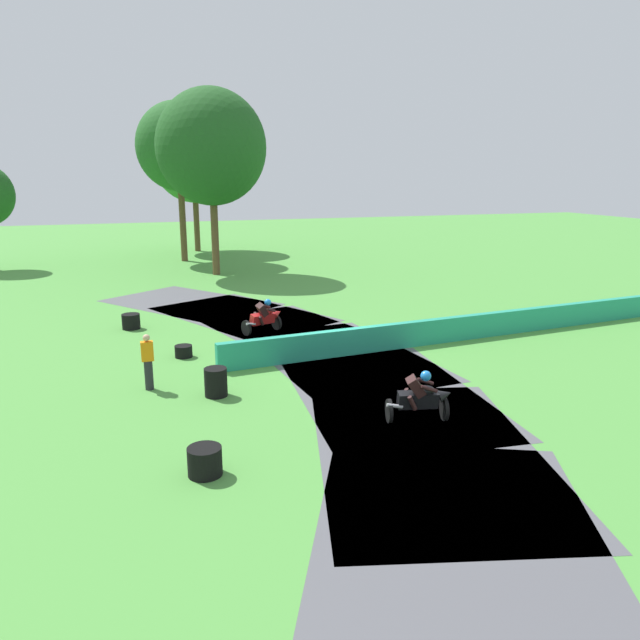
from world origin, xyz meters
name	(u,v)px	position (x,y,z in m)	size (l,w,h in m)	color
ground_plane	(342,355)	(0.00, 0.00, 0.00)	(120.00, 120.00, 0.00)	#4C933D
track_asphalt	(305,360)	(-1.37, -0.13, 0.00)	(10.93, 30.34, 0.01)	#515156
safety_barrier	(465,327)	(5.04, 0.47, 0.45)	(0.30, 18.81, 0.90)	#239375
motorcycle_lead_black	(421,397)	(-0.13, -5.89, 0.66)	(1.70, 1.02, 1.43)	black
motorcycle_chase_red	(264,317)	(-1.83, 3.72, 0.64)	(1.73, 1.21, 1.43)	black
tire_stack_near	(205,461)	(-5.57, -6.90, 0.30)	(0.71, 0.71, 0.60)	black
tire_stack_mid_a	(216,382)	(-4.66, -2.47, 0.40)	(0.63, 0.63, 0.80)	black
tire_stack_mid_b	(184,351)	(-5.14, 1.49, 0.20)	(0.58, 0.58, 0.40)	black
tire_stack_far	(131,321)	(-6.72, 5.99, 0.30)	(0.70, 0.70, 0.60)	black
track_marshal	(148,362)	(-6.39, -1.35, 0.82)	(0.34, 0.24, 1.63)	#232328
tree_far_left	(179,147)	(-2.69, 24.59, 7.73)	(5.67, 5.67, 10.73)	brown
tree_far_right	(211,147)	(-1.47, 18.06, 7.47)	(6.39, 6.39, 10.84)	brown
tree_mid_rise	(193,159)	(-1.12, 29.84, 7.05)	(6.29, 6.29, 10.37)	brown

